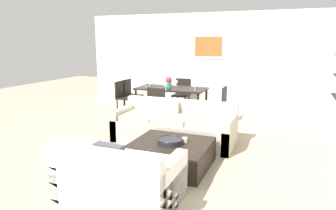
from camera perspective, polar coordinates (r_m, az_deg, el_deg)
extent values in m
plane|color=tan|center=(5.66, -0.11, -7.89)|extent=(18.00, 18.00, 0.00)
cube|color=silver|center=(8.66, 10.56, 7.96)|extent=(8.40, 0.06, 2.70)
cube|color=white|center=(8.70, 7.63, 10.87)|extent=(0.91, 0.02, 0.67)
cube|color=#E55926|center=(8.68, 7.60, 10.87)|extent=(0.78, 0.01, 0.54)
cube|color=#B2A893|center=(5.86, 1.07, -5.04)|extent=(2.30, 0.90, 0.42)
cube|color=#B2A893|center=(6.10, 2.31, -0.59)|extent=(2.30, 0.16, 0.36)
cube|color=#B2A893|center=(6.28, -8.22, -3.14)|extent=(0.14, 0.90, 0.60)
cube|color=#B2A893|center=(5.56, 11.61, -5.26)|extent=(0.14, 0.90, 0.60)
cube|color=#B2A893|center=(6.02, -5.09, -2.06)|extent=(0.65, 0.70, 0.10)
cube|color=#B2A893|center=(5.75, 0.94, -2.67)|extent=(0.65, 0.70, 0.10)
cube|color=#B2A893|center=(5.56, 7.47, -3.30)|extent=(0.65, 0.70, 0.10)
cube|color=white|center=(5.99, 0.22, -0.81)|extent=(0.36, 0.13, 0.36)
cube|color=white|center=(3.86, -8.89, -14.53)|extent=(1.42, 0.90, 0.42)
cube|color=white|center=(3.42, -12.30, -11.10)|extent=(1.42, 0.16, 0.36)
cube|color=white|center=(3.57, 0.26, -15.10)|extent=(0.14, 0.90, 0.60)
cube|color=white|center=(4.16, -16.69, -11.53)|extent=(0.14, 0.90, 0.60)
cube|color=white|center=(3.66, -4.78, -11.48)|extent=(0.55, 0.70, 0.10)
cube|color=white|center=(3.93, -12.34, -10.04)|extent=(0.55, 0.70, 0.10)
cube|color=#4C4C56|center=(3.57, -10.97, -10.04)|extent=(0.37, 0.15, 0.36)
cube|color=black|center=(4.78, 0.47, -9.27)|extent=(1.19, 1.09, 0.38)
cylinder|color=black|center=(4.68, 0.42, -6.84)|extent=(0.39, 0.39, 0.07)
torus|color=black|center=(4.67, 0.42, -6.43)|extent=(0.39, 0.39, 0.02)
cylinder|color=silver|center=(4.72, 3.17, -6.62)|extent=(0.09, 0.09, 0.08)
cube|color=black|center=(7.76, 0.62, 3.11)|extent=(1.77, 0.88, 0.04)
cylinder|color=black|center=(7.83, -6.06, 0.33)|extent=(0.06, 0.06, 0.71)
cylinder|color=black|center=(7.22, 5.66, -0.65)|extent=(0.06, 0.06, 0.71)
cylinder|color=black|center=(8.50, -3.67, 1.29)|extent=(0.06, 0.06, 0.71)
cylinder|color=black|center=(7.94, 7.19, 0.47)|extent=(0.06, 0.06, 0.71)
cube|color=black|center=(8.15, -7.84, 1.28)|extent=(0.44, 0.44, 0.04)
cube|color=black|center=(8.21, -9.10, 2.98)|extent=(0.04, 0.44, 0.43)
cylinder|color=black|center=(7.95, -7.30, -0.62)|extent=(0.04, 0.04, 0.41)
cylinder|color=black|center=(8.26, -6.10, -0.12)|extent=(0.04, 0.04, 0.41)
cylinder|color=black|center=(8.13, -9.52, -0.41)|extent=(0.04, 0.04, 0.41)
cylinder|color=black|center=(8.43, -8.26, 0.07)|extent=(0.04, 0.04, 0.41)
cube|color=black|center=(7.29, 8.94, -0.02)|extent=(0.44, 0.44, 0.04)
cube|color=black|center=(7.20, 10.56, 1.69)|extent=(0.04, 0.44, 0.43)
cylinder|color=black|center=(7.55, 7.86, -1.32)|extent=(0.04, 0.04, 0.41)
cylinder|color=black|center=(7.21, 7.17, -1.94)|extent=(0.04, 0.04, 0.41)
cylinder|color=black|center=(7.47, 10.54, -1.55)|extent=(0.04, 0.04, 0.41)
cylinder|color=black|center=(7.13, 9.97, -2.18)|extent=(0.04, 0.04, 0.41)
cube|color=black|center=(7.12, -1.58, -0.15)|extent=(0.44, 0.44, 0.04)
cube|color=black|center=(6.90, -2.25, 1.44)|extent=(0.44, 0.04, 0.43)
cylinder|color=black|center=(7.27, 0.29, -1.71)|extent=(0.04, 0.04, 0.41)
cylinder|color=black|center=(7.41, -2.31, -1.47)|extent=(0.04, 0.04, 0.41)
cylinder|color=black|center=(6.95, -0.79, -2.37)|extent=(0.04, 0.04, 0.41)
cylinder|color=black|center=(7.09, -3.49, -2.10)|extent=(0.04, 0.04, 0.41)
cube|color=black|center=(8.52, 2.46, 1.85)|extent=(0.44, 0.44, 0.04)
cube|color=black|center=(8.67, 2.91, 3.59)|extent=(0.44, 0.04, 0.43)
cylinder|color=black|center=(8.46, 0.89, 0.23)|extent=(0.04, 0.04, 0.41)
cylinder|color=black|center=(8.34, 3.21, 0.04)|extent=(0.04, 0.04, 0.41)
cylinder|color=black|center=(8.79, 1.73, 0.67)|extent=(0.04, 0.04, 0.41)
cylinder|color=black|center=(8.67, 3.96, 0.50)|extent=(0.04, 0.04, 0.41)
cube|color=black|center=(8.49, -6.53, 1.74)|extent=(0.44, 0.44, 0.04)
cube|color=black|center=(8.55, -7.75, 3.38)|extent=(0.04, 0.44, 0.43)
cylinder|color=black|center=(8.29, -5.98, -0.07)|extent=(0.04, 0.04, 0.41)
cylinder|color=black|center=(8.61, -4.87, 0.39)|extent=(0.04, 0.04, 0.41)
cylinder|color=black|center=(8.46, -8.14, 0.12)|extent=(0.04, 0.04, 0.41)
cylinder|color=black|center=(8.77, -6.98, 0.57)|extent=(0.04, 0.04, 0.41)
cylinder|color=silver|center=(8.11, 1.59, 3.66)|extent=(0.06, 0.06, 0.01)
cylinder|color=silver|center=(8.11, 1.59, 3.91)|extent=(0.01, 0.01, 0.07)
cylinder|color=silver|center=(8.10, 1.60, 4.40)|extent=(0.07, 0.07, 0.07)
cylinder|color=silver|center=(7.92, -4.16, 3.43)|extent=(0.06, 0.06, 0.01)
cylinder|color=silver|center=(7.92, -4.16, 3.71)|extent=(0.01, 0.01, 0.07)
cylinder|color=silver|center=(7.91, -4.17, 4.32)|extent=(0.06, 0.06, 0.10)
cylinder|color=silver|center=(7.41, -0.44, 2.87)|extent=(0.06, 0.06, 0.01)
cylinder|color=silver|center=(7.40, -0.44, 3.23)|extent=(0.01, 0.01, 0.09)
cylinder|color=silver|center=(7.39, -0.44, 3.93)|extent=(0.08, 0.08, 0.09)
cylinder|color=silver|center=(7.45, 5.10, 2.87)|extent=(0.06, 0.06, 0.01)
cylinder|color=silver|center=(7.44, 5.10, 3.14)|extent=(0.01, 0.01, 0.07)
cylinder|color=silver|center=(7.43, 5.12, 3.77)|extent=(0.08, 0.08, 0.10)
cylinder|color=silver|center=(8.12, -3.49, 3.64)|extent=(0.06, 0.06, 0.01)
cylinder|color=silver|center=(8.11, -3.49, 3.91)|extent=(0.01, 0.01, 0.07)
cylinder|color=silver|center=(8.10, -3.50, 4.45)|extent=(0.07, 0.07, 0.09)
cylinder|color=teal|center=(7.77, 0.13, 3.79)|extent=(0.14, 0.14, 0.14)
sphere|color=red|center=(7.75, 0.13, 4.74)|extent=(0.16, 0.16, 0.16)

